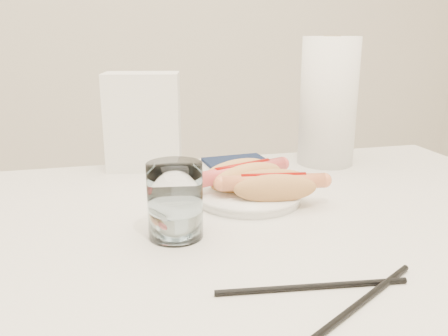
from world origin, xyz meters
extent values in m
cube|color=silver|center=(0.00, 0.00, 0.73)|extent=(1.20, 0.80, 0.04)
cylinder|color=silver|center=(0.54, 0.34, 0.35)|extent=(0.04, 0.04, 0.71)
cylinder|color=white|center=(0.04, 0.10, 0.76)|extent=(0.19, 0.19, 0.02)
ellipsoid|color=#E09F59|center=(0.04, 0.10, 0.79)|extent=(0.15, 0.09, 0.05)
ellipsoid|color=#E09F59|center=(0.03, 0.14, 0.79)|extent=(0.15, 0.09, 0.05)
ellipsoid|color=#E09F59|center=(0.04, 0.12, 0.78)|extent=(0.15, 0.10, 0.03)
cylinder|color=#E75251|center=(0.04, 0.12, 0.80)|extent=(0.19, 0.09, 0.03)
cylinder|color=#990A05|center=(0.04, 0.12, 0.81)|extent=(0.11, 0.05, 0.01)
ellipsoid|color=tan|center=(0.07, 0.04, 0.79)|extent=(0.15, 0.06, 0.05)
ellipsoid|color=tan|center=(0.07, 0.07, 0.79)|extent=(0.15, 0.06, 0.05)
ellipsoid|color=tan|center=(0.07, 0.05, 0.78)|extent=(0.13, 0.07, 0.03)
cylinder|color=#EC8453|center=(0.07, 0.05, 0.80)|extent=(0.18, 0.05, 0.03)
cylinder|color=#990A05|center=(0.07, 0.05, 0.81)|extent=(0.11, 0.03, 0.01)
cylinder|color=silver|center=(-0.11, -0.03, 0.81)|extent=(0.08, 0.08, 0.11)
cylinder|color=black|center=(0.02, -0.22, 0.75)|extent=(0.23, 0.04, 0.01)
cylinder|color=black|center=(0.05, -0.27, 0.75)|extent=(0.22, 0.13, 0.01)
cube|color=white|center=(-0.12, 0.35, 0.85)|extent=(0.17, 0.12, 0.21)
cube|color=#121E3B|center=(0.09, 0.32, 0.75)|extent=(0.15, 0.15, 0.01)
cylinder|color=white|center=(0.28, 0.29, 0.89)|extent=(0.16, 0.16, 0.28)
camera|label=1|loc=(-0.20, -0.67, 1.04)|focal=37.65mm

